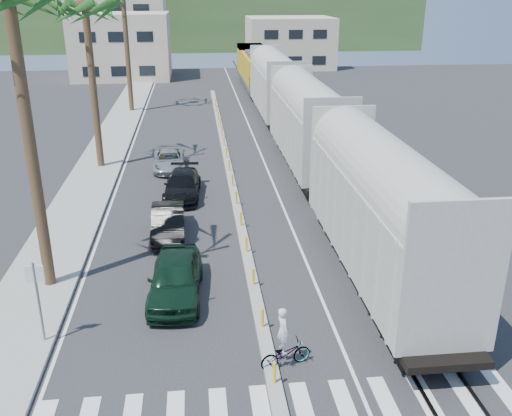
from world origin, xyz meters
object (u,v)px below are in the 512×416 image
(car_lead, at_px, (175,278))
(cyclist, at_px, (285,348))
(street_sign, at_px, (37,292))
(car_second, at_px, (168,222))

(car_lead, relative_size, cyclist, 2.36)
(street_sign, distance_m, car_second, 9.32)
(street_sign, height_order, cyclist, street_sign)
(car_lead, bearing_deg, street_sign, -145.33)
(car_second, relative_size, cyclist, 2.10)
(car_lead, relative_size, car_second, 1.12)
(street_sign, distance_m, cyclist, 8.13)
(car_lead, xyz_separation_m, cyclist, (3.48, -4.66, -0.17))
(street_sign, xyz_separation_m, cyclist, (7.76, -2.04, -1.32))
(street_sign, relative_size, car_lead, 0.61)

